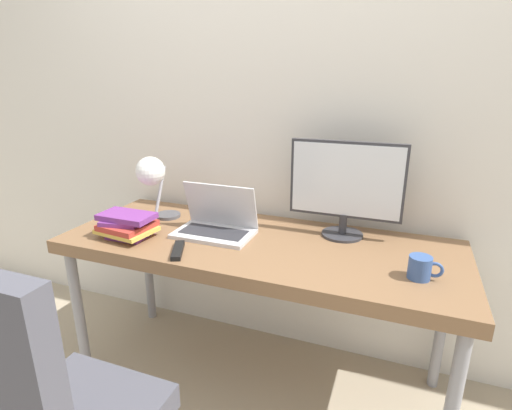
% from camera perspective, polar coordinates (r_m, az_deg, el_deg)
% --- Properties ---
extents(wall_back, '(8.00, 0.05, 2.60)m').
position_cam_1_polar(wall_back, '(2.05, 4.40, 13.13)').
color(wall_back, silver).
rests_on(wall_back, ground_plane).
extents(desk, '(1.78, 0.68, 0.77)m').
position_cam_1_polar(desk, '(1.83, 0.23, -6.95)').
color(desk, brown).
rests_on(desk, ground_plane).
extents(laptop, '(0.36, 0.22, 0.23)m').
position_cam_1_polar(laptop, '(1.87, -5.73, -2.70)').
color(laptop, silver).
rests_on(laptop, desk).
extents(monitor, '(0.51, 0.19, 0.44)m').
position_cam_1_polar(monitor, '(1.83, 12.70, 2.73)').
color(monitor, '#333338').
rests_on(monitor, desk).
extents(desk_lamp, '(0.14, 0.25, 0.34)m').
position_cam_1_polar(desk_lamp, '(2.00, -14.59, 4.04)').
color(desk_lamp, '#4C4C51').
rests_on(desk_lamp, desk).
extents(book_stack, '(0.26, 0.23, 0.11)m').
position_cam_1_polar(book_stack, '(1.92, -17.89, -2.70)').
color(book_stack, '#753384').
rests_on(book_stack, desk).
extents(tv_remote, '(0.11, 0.17, 0.02)m').
position_cam_1_polar(tv_remote, '(1.71, -11.10, -6.38)').
color(tv_remote, black).
rests_on(tv_remote, desk).
extents(mug, '(0.12, 0.08, 0.09)m').
position_cam_1_polar(mug, '(1.58, 22.47, -8.27)').
color(mug, '#385693').
rests_on(mug, desk).
extents(game_controller, '(0.13, 0.11, 0.04)m').
position_cam_1_polar(game_controller, '(1.92, -18.70, -3.93)').
color(game_controller, white).
rests_on(game_controller, desk).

